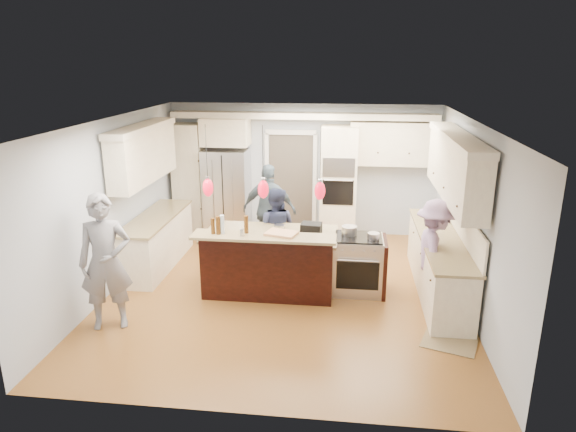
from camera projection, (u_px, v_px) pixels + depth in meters
The scene contains 23 objects.
ground_plane at pixel (285, 291), 8.22m from camera, with size 6.00×6.00×0.00m, color #A4662D.
room_shell at pixel (285, 180), 7.68m from camera, with size 5.54×6.04×2.72m.
refrigerator at pixel (227, 193), 10.64m from camera, with size 0.90×0.70×1.80m, color #B7B7BC.
oven_column at pixel (339, 184), 10.33m from camera, with size 0.72×0.69×2.30m.
back_upper_cabinets at pixel (266, 156), 10.43m from camera, with size 5.30×0.61×2.54m.
right_counter_run at pixel (445, 228), 7.92m from camera, with size 0.64×3.10×2.51m.
left_cabinets at pixel (152, 209), 8.94m from camera, with size 0.64×2.30×2.51m.
kitchen_island at pixel (271, 260), 8.17m from camera, with size 2.10×1.46×1.12m.
island_range at pixel (359, 264), 8.09m from camera, with size 0.82×0.71×0.92m.
pendant_lights at pixel (263, 189), 7.23m from camera, with size 1.75×0.15×1.03m.
person_bar_end at pixel (106, 262), 6.88m from camera, with size 0.69×0.45×1.89m, color gray.
person_far_left at pixel (276, 230), 8.84m from camera, with size 0.72×0.56×1.48m, color #272E4C.
person_far_right at pixel (269, 210), 9.54m from camera, with size 1.01×0.42×1.73m, color #485A66.
person_range_side at pixel (434, 252), 7.64m from camera, with size 1.04×0.60×1.61m, color #A282AF.
floor_rug at pixel (452, 335), 6.91m from camera, with size 0.68×0.99×0.01m, color #91774F.
water_bottle at pixel (222, 224), 7.45m from camera, with size 0.07×0.07×0.28m, color silver.
beer_bottle_a at pixel (218, 225), 7.42m from camera, with size 0.07×0.07×0.27m, color #492A0D.
beer_bottle_b at pixel (213, 226), 7.44m from camera, with size 0.06×0.06×0.24m, color #492A0D.
beer_bottle_c at pixel (246, 224), 7.47m from camera, with size 0.07×0.07×0.26m, color #492A0D.
drink_can at pixel (242, 233), 7.36m from camera, with size 0.06×0.06×0.11m, color #B7B7BC.
cutting_board at pixel (281, 233), 7.44m from camera, with size 0.44×0.31×0.03m, color tan.
pot_large at pixel (349, 231), 8.02m from camera, with size 0.24×0.24×0.14m, color #B7B7BC.
pot_small at pixel (374, 236), 7.85m from camera, with size 0.19×0.19×0.09m, color #B7B7BC.
Camera 1 is at (0.93, -7.44, 3.57)m, focal length 32.00 mm.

